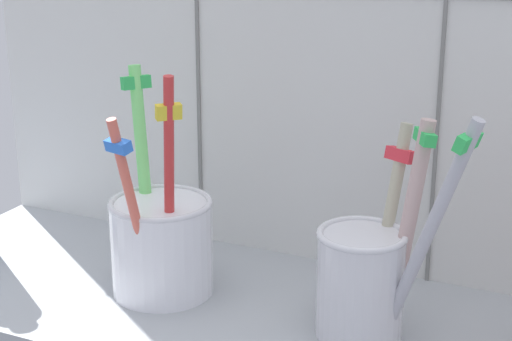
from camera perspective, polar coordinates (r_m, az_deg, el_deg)
The scene contains 4 objects.
counter_slab at distance 66.36cm, azimuth -0.01°, elevation -10.23°, with size 64.00×22.00×2.00cm, color #9EA3A8.
tile_wall_back at distance 70.21cm, azimuth 4.19°, elevation 9.87°, with size 64.00×2.20×45.00cm.
toothbrush_cup_left at distance 67.59cm, azimuth -6.46°, elevation -4.70°, with size 8.41×10.34×18.35cm.
toothbrush_cup_right at distance 61.08cm, azimuth 7.51°, elevation -6.94°, with size 11.54×7.74×17.65cm.
Camera 1 is at (24.66, -52.99, 32.43)cm, focal length 59.01 mm.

